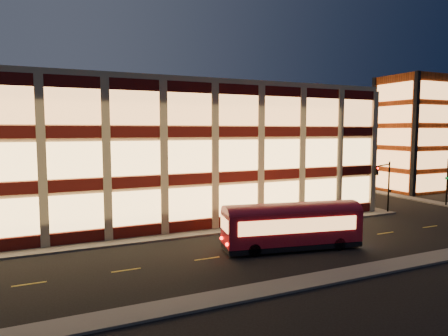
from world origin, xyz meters
name	(u,v)px	position (x,y,z in m)	size (l,w,h in m)	color
ground	(203,236)	(0.00, 0.00, 0.00)	(200.00, 200.00, 0.00)	black
sidewalk_office_south	(167,237)	(-3.00, 1.00, 0.07)	(54.00, 2.00, 0.15)	#514F4C
sidewalk_office_east	(302,193)	(23.00, 17.00, 0.07)	(2.00, 30.00, 0.15)	#514F4C
sidewalk_tower_west	(357,188)	(34.00, 17.00, 0.07)	(2.00, 30.00, 0.15)	#514F4C
sidewalk_near	(280,287)	(0.00, -13.00, 0.07)	(100.00, 2.00, 0.15)	#514F4C
office_building	(131,149)	(-2.91, 16.91, 7.25)	(50.45, 30.45, 14.50)	tan
stair_tower	(412,134)	(39.95, 11.95, 8.99)	(8.60, 8.60, 18.00)	#8C3814
traffic_signal_far	(385,179)	(22.21, 0.24, 4.11)	(3.79, 1.87, 6.00)	black
trolley_bus	(292,223)	(5.20, -6.49, 2.10)	(11.49, 4.80, 3.78)	maroon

